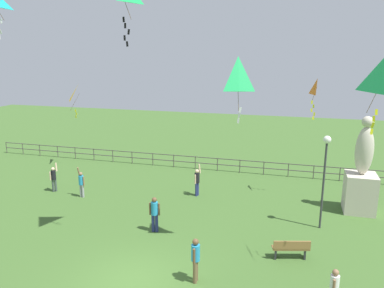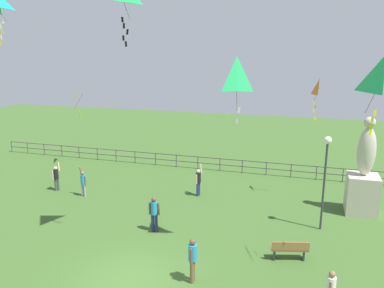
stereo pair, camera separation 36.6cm
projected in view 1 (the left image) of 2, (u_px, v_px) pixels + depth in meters
The scene contains 14 objects.
ground_plane at pixel (133, 280), 13.94m from camera, with size 80.00×80.00×0.00m, color #3D6028.
statue_monument at pixel (361, 181), 19.65m from camera, with size 1.54×1.54×5.14m.
lamppost at pixel (325, 162), 17.38m from camera, with size 0.36×0.36×4.56m.
park_bench at pixel (291, 248), 15.31m from camera, with size 1.56×0.79×0.85m.
person_1 at pixel (54, 177), 22.72m from camera, with size 0.44×0.38×1.80m.
person_2 at pixel (196, 257), 13.64m from camera, with size 0.32×0.52×1.72m.
person_3 at pixel (81, 182), 21.83m from camera, with size 0.46×0.33×1.79m.
person_4 at pixel (155, 212), 17.54m from camera, with size 0.52×0.32×1.72m.
person_5 at pixel (197, 180), 22.04m from camera, with size 0.34×0.48×1.91m.
person_6 at pixel (334, 288), 12.02m from camera, with size 0.29×0.46×1.55m.
kite_0 at pixel (238, 77), 14.70m from camera, with size 1.01×1.13×2.51m.
kite_1 at pixel (317, 89), 20.41m from camera, with size 0.49×0.79×2.26m.
kite_4 at pixel (79, 94), 26.82m from camera, with size 1.25×1.37×2.36m.
waterfront_railing at pixel (209, 162), 26.99m from camera, with size 36.04×0.06×0.95m.
Camera 1 is at (5.47, -11.29, 8.20)m, focal length 35.12 mm.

